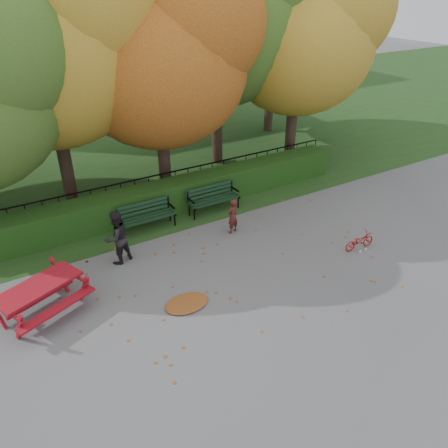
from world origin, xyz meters
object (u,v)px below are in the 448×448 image
bicycle (359,241)px  tree_c (169,52)px  bench_left (146,214)px  bench_right (213,197)px  adult (117,238)px  tree_b (55,37)px  child (233,216)px  tree_g (283,16)px  picnic_table (39,292)px  tree_d (229,7)px  tree_e (309,34)px

bicycle → tree_c: bearing=27.2°
bench_left → bench_right: size_ratio=1.00×
adult → tree_b: bearing=-111.9°
bench_left → adult: size_ratio=1.16×
bench_left → child: (2.22, -1.57, 0.04)m
tree_b → bench_left: (1.14, -3.04, -4.88)m
tree_b → bench_left: size_ratio=4.88×
bicycle → bench_left: bearing=53.2°
bench_right → tree_g: bearing=40.0°
picnic_table → child: 5.90m
tree_b → adult: size_ratio=5.66×
tree_g → picnic_table: tree_g is taller
tree_c → tree_d: bearing=22.6°
tree_d → tree_g: tree_d is taller
tree_g → picnic_table: bearing=-147.2°
bench_left → child: size_ratio=1.60×
tree_b → tree_c: size_ratio=1.10×
bench_left → bench_right: bearing=0.0°
bench_left → tree_b: bearing=110.6°
tree_c → bicycle: tree_c is taller
bench_left → tree_g: bearing=32.2°
tree_g → tree_e: bearing=-114.4°
bench_right → bicycle: bench_right is taller
adult → bicycle: 6.92m
bench_right → child: 1.58m
tree_d → bench_left: size_ratio=5.32×
bench_right → picnic_table: size_ratio=0.76×
tree_d → tree_g: (4.46, 2.53, -0.61)m
tree_c → bicycle: (2.75, -6.54, -4.56)m
tree_e → adult: bearing=-159.8°
tree_b → tree_e: (8.97, -0.98, -0.32)m
bench_right → adult: 3.97m
tree_e → bicycle: bearing=-114.9°
tree_c → adult: (-3.48, -3.57, -4.05)m
tree_b → tree_g: 11.19m
tree_c → adult: bearing=-134.3°
tree_d → tree_b: bearing=-175.6°
tree_e → picnic_table: (-11.44, -4.54, -4.44)m
bicycle → bench_right: bearing=34.5°
tree_c → bench_left: size_ratio=4.44×
tree_d → picnic_table: size_ratio=4.05×
tree_c → bench_right: tree_c is taller
picnic_table → child: child is taller
bench_left → child: bearing=-35.2°
tree_c → bicycle: 8.43m
bench_left → tree_d: bearing=34.3°
tree_c → tree_g: tree_g is taller
tree_e → tree_g: (1.81, 3.99, 0.29)m
tree_g → child: size_ratio=7.59×
tree_e → adult: tree_e is taller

